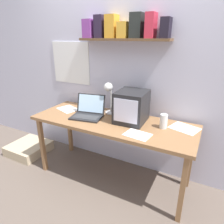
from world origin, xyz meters
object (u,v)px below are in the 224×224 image
object	(u,v)px
corner_desk	(112,126)
desk_lamp	(109,94)
open_notebook	(68,109)
floor_cushion	(29,148)
crt_monitor	(132,107)
laptop	(88,111)
juice_glass	(164,122)
loose_paper_near_laptop	(138,135)
printed_handout	(184,128)

from	to	relation	value
corner_desk	desk_lamp	xyz separation A→B (m)	(-0.12, 0.16, 0.31)
open_notebook	floor_cushion	distance (m)	0.97
crt_monitor	open_notebook	distance (m)	0.86
desk_lamp	open_notebook	xyz separation A→B (m)	(-0.54, -0.09, -0.25)
laptop	open_notebook	xyz separation A→B (m)	(-0.35, 0.07, -0.06)
crt_monitor	open_notebook	world-z (taller)	crt_monitor
crt_monitor	juice_glass	bearing A→B (deg)	-4.47
open_notebook	floor_cushion	bearing A→B (deg)	-168.58
laptop	floor_cushion	world-z (taller)	laptop
floor_cushion	loose_paper_near_laptop	bearing A→B (deg)	-3.85
crt_monitor	desk_lamp	xyz separation A→B (m)	(-0.30, 0.07, 0.08)
laptop	loose_paper_near_laptop	bearing A→B (deg)	-25.81
loose_paper_near_laptop	open_notebook	xyz separation A→B (m)	(-1.02, 0.25, 0.00)
corner_desk	printed_handout	distance (m)	0.75
laptop	loose_paper_near_laptop	world-z (taller)	laptop
printed_handout	loose_paper_near_laptop	bearing A→B (deg)	-136.46
loose_paper_near_laptop	floor_cushion	size ratio (longest dim) A/B	0.51
floor_cushion	open_notebook	bearing A→B (deg)	11.42
juice_glass	printed_handout	bearing A→B (deg)	24.54
loose_paper_near_laptop	floor_cushion	bearing A→B (deg)	176.15
crt_monitor	printed_handout	xyz separation A→B (m)	(0.54, 0.07, -0.16)
corner_desk	laptop	size ratio (longest dim) A/B	4.62
juice_glass	corner_desk	bearing A→B (deg)	-172.23
desk_lamp	juice_glass	bearing A→B (deg)	-4.88
laptop	juice_glass	xyz separation A→B (m)	(0.83, 0.08, 0.00)
juice_glass	printed_handout	size ratio (longest dim) A/B	0.45
loose_paper_near_laptop	crt_monitor	bearing A→B (deg)	123.04
crt_monitor	floor_cushion	distance (m)	1.74
desk_lamp	corner_desk	bearing A→B (deg)	-50.61
floor_cushion	juice_glass	bearing A→B (deg)	4.40
corner_desk	loose_paper_near_laptop	bearing A→B (deg)	-26.98
crt_monitor	laptop	bearing A→B (deg)	-171.38
corner_desk	juice_glass	xyz separation A→B (m)	(0.53, 0.07, 0.13)
corner_desk	floor_cushion	size ratio (longest dim) A/B	3.53
laptop	floor_cushion	size ratio (longest dim) A/B	0.76
laptop	printed_handout	distance (m)	1.04
crt_monitor	floor_cushion	xyz separation A→B (m)	(-1.52, -0.16, -0.84)
juice_glass	open_notebook	world-z (taller)	juice_glass
loose_paper_near_laptop	floor_cushion	distance (m)	1.83
juice_glass	open_notebook	bearing A→B (deg)	-179.68
loose_paper_near_laptop	floor_cushion	xyz separation A→B (m)	(-1.69, 0.11, -0.68)
corner_desk	loose_paper_near_laptop	distance (m)	0.41
floor_cushion	printed_handout	bearing A→B (deg)	6.41
laptop	open_notebook	world-z (taller)	laptop
loose_paper_near_laptop	laptop	bearing A→B (deg)	164.75
crt_monitor	desk_lamp	world-z (taller)	desk_lamp
corner_desk	open_notebook	bearing A→B (deg)	174.21
crt_monitor	juice_glass	xyz separation A→B (m)	(0.35, -0.01, -0.10)
laptop	open_notebook	distance (m)	0.37
crt_monitor	corner_desk	bearing A→B (deg)	-156.87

